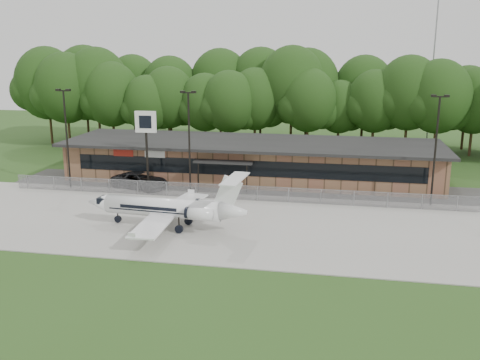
% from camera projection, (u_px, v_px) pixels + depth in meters
% --- Properties ---
extents(ground, '(160.00, 160.00, 0.00)m').
position_uv_depth(ground, '(195.00, 260.00, 36.93)').
color(ground, '#2D4F1C').
rests_on(ground, ground).
extents(apron, '(64.00, 18.00, 0.08)m').
position_uv_depth(apron, '(220.00, 223.00, 44.54)').
color(apron, '#9E9B93').
rests_on(apron, ground).
extents(parking_lot, '(50.00, 9.00, 0.06)m').
position_uv_depth(parking_lot, '(245.00, 188.00, 55.51)').
color(parking_lot, '#383835').
rests_on(parking_lot, ground).
extents(terminal, '(41.00, 11.65, 4.30)m').
position_uv_depth(terminal, '(252.00, 160.00, 59.23)').
color(terminal, brown).
rests_on(terminal, ground).
extents(fence, '(46.00, 0.04, 1.52)m').
position_uv_depth(fence, '(236.00, 193.00, 51.04)').
color(fence, gray).
rests_on(fence, ground).
extents(treeline, '(72.00, 12.00, 15.00)m').
position_uv_depth(treeline, '(273.00, 97.00, 75.16)').
color(treeline, '#1F3711').
rests_on(treeline, ground).
extents(radio_mast, '(0.20, 0.20, 25.00)m').
position_uv_depth(radio_mast, '(433.00, 60.00, 75.68)').
color(radio_mast, gray).
rests_on(radio_mast, ground).
extents(light_pole_left, '(1.55, 0.30, 10.23)m').
position_uv_depth(light_pole_left, '(66.00, 131.00, 54.48)').
color(light_pole_left, black).
rests_on(light_pole_left, ground).
extents(light_pole_mid, '(1.55, 0.30, 10.23)m').
position_uv_depth(light_pole_mid, '(189.00, 135.00, 52.12)').
color(light_pole_mid, black).
rests_on(light_pole_mid, ground).
extents(light_pole_right, '(1.55, 0.30, 10.23)m').
position_uv_depth(light_pole_right, '(436.00, 142.00, 47.95)').
color(light_pole_right, black).
rests_on(light_pole_right, ground).
extents(business_jet, '(13.88, 12.37, 4.67)m').
position_uv_depth(business_jet, '(169.00, 209.00, 42.88)').
color(business_jet, white).
rests_on(business_jet, ground).
extents(suv, '(6.69, 4.48, 1.71)m').
position_uv_depth(suv, '(140.00, 180.00, 55.37)').
color(suv, '#2B2B2D').
rests_on(suv, ground).
extents(pole_sign, '(2.15, 0.35, 8.16)m').
position_uv_depth(pole_sign, '(146.00, 130.00, 53.16)').
color(pole_sign, black).
rests_on(pole_sign, ground).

